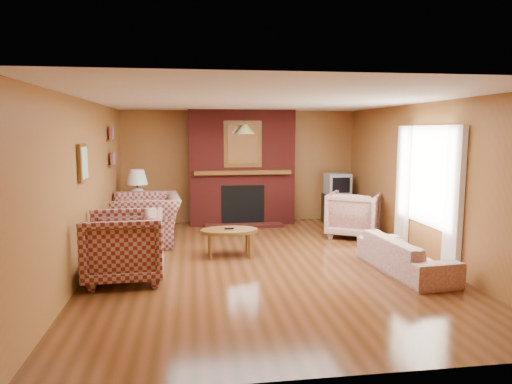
{
  "coord_description": "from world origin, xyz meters",
  "views": [
    {
      "loc": [
        -1.04,
        -6.57,
        1.97
      ],
      "look_at": [
        -0.03,
        0.6,
        1.0
      ],
      "focal_mm": 32.0,
      "sensor_mm": 36.0,
      "label": 1
    }
  ],
  "objects": [
    {
      "name": "floor",
      "position": [
        0.0,
        0.0,
        0.0
      ],
      "size": [
        6.5,
        6.5,
        0.0
      ],
      "primitive_type": "plane",
      "color": "#48270F",
      "rests_on": "ground"
    },
    {
      "name": "ceiling",
      "position": [
        0.0,
        0.0,
        2.4
      ],
      "size": [
        6.5,
        6.5,
        0.0
      ],
      "primitive_type": "plane",
      "rotation": [
        3.14,
        0.0,
        0.0
      ],
      "color": "silver",
      "rests_on": "wall_back"
    },
    {
      "name": "wall_back",
      "position": [
        0.0,
        3.25,
        1.2
      ],
      "size": [
        6.5,
        0.0,
        6.5
      ],
      "primitive_type": "plane",
      "rotation": [
        1.57,
        0.0,
        0.0
      ],
      "color": "olive",
      "rests_on": "floor"
    },
    {
      "name": "wall_front",
      "position": [
        0.0,
        -3.25,
        1.2
      ],
      "size": [
        6.5,
        0.0,
        6.5
      ],
      "primitive_type": "plane",
      "rotation": [
        -1.57,
        0.0,
        0.0
      ],
      "color": "olive",
      "rests_on": "floor"
    },
    {
      "name": "wall_left",
      "position": [
        -2.5,
        0.0,
        1.2
      ],
      "size": [
        0.0,
        6.5,
        6.5
      ],
      "primitive_type": "plane",
      "rotation": [
        1.57,
        0.0,
        1.57
      ],
      "color": "olive",
      "rests_on": "floor"
    },
    {
      "name": "wall_right",
      "position": [
        2.5,
        0.0,
        1.2
      ],
      "size": [
        0.0,
        6.5,
        6.5
      ],
      "primitive_type": "plane",
      "rotation": [
        1.57,
        0.0,
        -1.57
      ],
      "color": "olive",
      "rests_on": "floor"
    },
    {
      "name": "fireplace",
      "position": [
        0.0,
        2.98,
        1.18
      ],
      "size": [
        2.2,
        0.82,
        2.4
      ],
      "color": "#591713",
      "rests_on": "floor"
    },
    {
      "name": "window_right",
      "position": [
        2.45,
        -0.2,
        1.13
      ],
      "size": [
        0.1,
        1.85,
        2.0
      ],
      "color": "beige",
      "rests_on": "wall_right"
    },
    {
      "name": "bookshelf",
      "position": [
        -2.44,
        1.9,
        1.67
      ],
      "size": [
        0.09,
        0.55,
        0.71
      ],
      "color": "brown",
      "rests_on": "wall_left"
    },
    {
      "name": "botanical_print",
      "position": [
        -2.47,
        -0.3,
        1.55
      ],
      "size": [
        0.05,
        0.4,
        0.5
      ],
      "color": "brown",
      "rests_on": "wall_left"
    },
    {
      "name": "pendant_light",
      "position": [
        0.0,
        2.3,
        2.0
      ],
      "size": [
        0.36,
        0.36,
        0.48
      ],
      "color": "black",
      "rests_on": "ceiling"
    },
    {
      "name": "plaid_loveseat",
      "position": [
        -1.85,
        1.5,
        0.43
      ],
      "size": [
        1.27,
        1.42,
        0.85
      ],
      "primitive_type": "imported",
      "rotation": [
        0.0,
        0.0,
        -1.47
      ],
      "color": "maroon",
      "rests_on": "floor"
    },
    {
      "name": "plaid_armchair",
      "position": [
        -1.95,
        -0.54,
        0.46
      ],
      "size": [
        1.06,
        1.03,
        0.92
      ],
      "primitive_type": "imported",
      "rotation": [
        0.0,
        0.0,
        -1.52
      ],
      "color": "maroon",
      "rests_on": "floor"
    },
    {
      "name": "floral_sofa",
      "position": [
        1.9,
        -0.72,
        0.25
      ],
      "size": [
        0.82,
        1.75,
        0.49
      ],
      "primitive_type": "imported",
      "rotation": [
        0.0,
        0.0,
        1.66
      ],
      "color": "beige",
      "rests_on": "floor"
    },
    {
      "name": "floral_armchair",
      "position": [
        1.94,
        1.48,
        0.42
      ],
      "size": [
        1.24,
        1.25,
        0.84
      ],
      "primitive_type": "imported",
      "rotation": [
        0.0,
        0.0,
        2.6
      ],
      "color": "beige",
      "rests_on": "floor"
    },
    {
      "name": "coffee_table",
      "position": [
        -0.48,
        0.45,
        0.38
      ],
      "size": [
        0.91,
        0.56,
        0.45
      ],
      "color": "brown",
      "rests_on": "floor"
    },
    {
      "name": "side_table",
      "position": [
        -2.1,
        2.45,
        0.27
      ],
      "size": [
        0.44,
        0.44,
        0.55
      ],
      "primitive_type": "cube",
      "rotation": [
        0.0,
        0.0,
        -0.08
      ],
      "color": "brown",
      "rests_on": "floor"
    },
    {
      "name": "table_lamp",
      "position": [
        -2.1,
        2.45,
        0.93
      ],
      "size": [
        0.41,
        0.41,
        0.68
      ],
      "color": "white",
      "rests_on": "side_table"
    },
    {
      "name": "tv_stand",
      "position": [
        2.05,
        2.8,
        0.31
      ],
      "size": [
        0.57,
        0.52,
        0.62
      ],
      "primitive_type": "cube",
      "rotation": [
        0.0,
        0.0,
        -0.01
      ],
      "color": "black",
      "rests_on": "floor"
    },
    {
      "name": "crt_tv",
      "position": [
        2.05,
        2.79,
        0.84
      ],
      "size": [
        0.49,
        0.49,
        0.45
      ],
      "color": "#989A9F",
      "rests_on": "tv_stand"
    }
  ]
}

